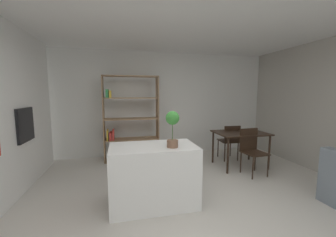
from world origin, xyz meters
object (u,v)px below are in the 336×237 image
at_px(potted_plant_on_island, 172,125).
at_px(dining_table, 240,136).
at_px(dining_chair_near, 251,147).
at_px(dining_chair_far, 230,139).
at_px(open_bookshelf, 127,122).
at_px(built_in_oven, 25,125).
at_px(kitchen_island, 153,175).

bearing_deg(potted_plant_on_island, dining_table, 34.63).
bearing_deg(dining_chair_near, dining_chair_far, 85.04).
relative_size(dining_chair_far, dining_chair_near, 0.94).
xyz_separation_m(open_bookshelf, dining_chair_far, (2.46, -0.57, -0.42)).
bearing_deg(built_in_oven, open_bookshelf, 34.83).
distance_m(kitchen_island, open_bookshelf, 2.26).
distance_m(built_in_oven, potted_plant_on_island, 2.54).
relative_size(potted_plant_on_island, open_bookshelf, 0.25).
height_order(built_in_oven, open_bookshelf, open_bookshelf).
bearing_deg(dining_chair_near, kitchen_island, -165.75).
bearing_deg(dining_chair_near, potted_plant_on_island, -159.83).
distance_m(potted_plant_on_island, dining_chair_near, 2.20).
distance_m(open_bookshelf, dining_table, 2.67).
bearing_deg(dining_table, dining_chair_near, -91.07).
bearing_deg(dining_chair_far, dining_table, 93.55).
relative_size(kitchen_island, open_bookshelf, 0.61).
bearing_deg(kitchen_island, open_bookshelf, 97.91).
bearing_deg(built_in_oven, potted_plant_on_island, -26.18).
height_order(dining_table, dining_chair_far, dining_chair_far).
height_order(built_in_oven, dining_chair_near, built_in_oven).
distance_m(open_bookshelf, dining_chair_near, 2.87).
height_order(kitchen_island, dining_table, kitchen_island).
bearing_deg(built_in_oven, dining_table, 2.66).
xyz_separation_m(built_in_oven, potted_plant_on_island, (2.28, -1.12, 0.08)).
bearing_deg(potted_plant_on_island, built_in_oven, 153.82).
bearing_deg(open_bookshelf, dining_chair_near, -30.38).
bearing_deg(dining_chair_far, built_in_oven, 11.51).
relative_size(built_in_oven, dining_table, 0.52).
xyz_separation_m(dining_chair_far, dining_chair_near, (-0.00, -0.87, 0.02)).
bearing_deg(kitchen_island, dining_table, 28.54).
height_order(kitchen_island, dining_chair_near, dining_chair_near).
xyz_separation_m(potted_plant_on_island, dining_chair_far, (1.90, 1.75, -0.68)).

